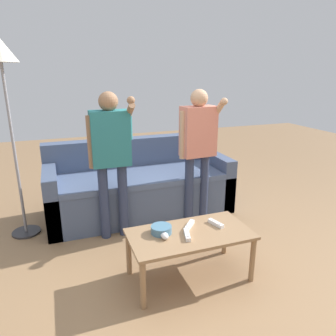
% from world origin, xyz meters
% --- Properties ---
extents(ground_plane, '(12.00, 12.00, 0.00)m').
position_xyz_m(ground_plane, '(0.00, 0.00, 0.00)').
color(ground_plane, '#93704C').
extents(couch, '(2.07, 0.85, 0.83)m').
position_xyz_m(couch, '(-0.17, 1.30, 0.30)').
color(couch, '#475675').
rests_on(couch, ground).
extents(coffee_table, '(0.96, 0.49, 0.40)m').
position_xyz_m(coffee_table, '(-0.12, -0.07, 0.35)').
color(coffee_table, '#997551').
rests_on(coffee_table, ground).
extents(snack_bowl, '(0.16, 0.16, 0.06)m').
position_xyz_m(snack_bowl, '(-0.34, -0.00, 0.43)').
color(snack_bowl, teal).
rests_on(snack_bowl, coffee_table).
extents(game_remote_nunchuk, '(0.06, 0.09, 0.05)m').
position_xyz_m(game_remote_nunchuk, '(-0.34, -0.09, 0.43)').
color(game_remote_nunchuk, white).
rests_on(game_remote_nunchuk, coffee_table).
extents(floor_lamp, '(0.30, 0.30, 1.90)m').
position_xyz_m(floor_lamp, '(-1.42, 1.17, 1.62)').
color(floor_lamp, '#2D2D33').
rests_on(floor_lamp, ground).
extents(player_right, '(0.44, 0.31, 1.44)m').
position_xyz_m(player_right, '(0.36, 0.83, 0.90)').
color(player_right, '#2D3856').
rests_on(player_right, ground).
extents(player_left, '(0.42, 0.28, 1.44)m').
position_xyz_m(player_left, '(-0.56, 0.80, 0.90)').
color(player_left, '#2D3856').
rests_on(player_left, ground).
extents(game_remote_wand_near, '(0.08, 0.17, 0.03)m').
position_xyz_m(game_remote_wand_near, '(-0.17, -0.12, 0.42)').
color(game_remote_wand_near, white).
rests_on(game_remote_wand_near, coffee_table).
extents(game_remote_wand_far, '(0.13, 0.14, 0.03)m').
position_xyz_m(game_remote_wand_far, '(-0.09, 0.02, 0.42)').
color(game_remote_wand_far, white).
rests_on(game_remote_wand_far, coffee_table).
extents(game_remote_wand_spare, '(0.08, 0.16, 0.03)m').
position_xyz_m(game_remote_wand_spare, '(0.13, -0.03, 0.42)').
color(game_remote_wand_spare, white).
rests_on(game_remote_wand_spare, coffee_table).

